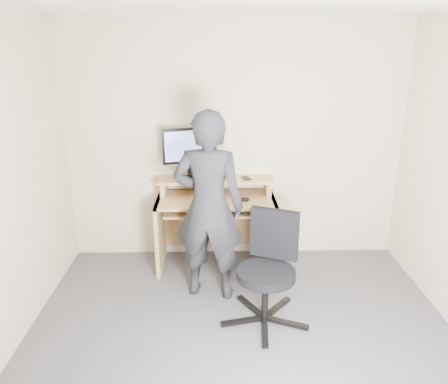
{
  "coord_description": "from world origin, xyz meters",
  "views": [
    {
      "loc": [
        -0.21,
        -2.71,
        2.24
      ],
      "look_at": [
        -0.13,
        1.05,
        0.95
      ],
      "focal_mm": 35.0,
      "sensor_mm": 36.0,
      "label": 1
    }
  ],
  "objects_px": {
    "office_chair": "(269,265)",
    "person": "(209,207)",
    "monitor": "(190,149)",
    "desk": "(216,214)"
  },
  "relations": [
    {
      "from": "monitor",
      "to": "office_chair",
      "type": "distance_m",
      "value": 1.49
    },
    {
      "from": "desk",
      "to": "person",
      "type": "distance_m",
      "value": 0.71
    },
    {
      "from": "office_chair",
      "to": "person",
      "type": "bearing_deg",
      "value": 164.07
    },
    {
      "from": "desk",
      "to": "monitor",
      "type": "height_order",
      "value": "monitor"
    },
    {
      "from": "monitor",
      "to": "person",
      "type": "xyz_separation_m",
      "value": [
        0.2,
        -0.71,
        -0.36
      ]
    },
    {
      "from": "person",
      "to": "monitor",
      "type": "bearing_deg",
      "value": -64.01
    },
    {
      "from": "desk",
      "to": "office_chair",
      "type": "xyz_separation_m",
      "value": [
        0.43,
        -1.04,
        -0.05
      ]
    },
    {
      "from": "monitor",
      "to": "office_chair",
      "type": "height_order",
      "value": "monitor"
    },
    {
      "from": "desk",
      "to": "monitor",
      "type": "bearing_deg",
      "value": 164.74
    },
    {
      "from": "monitor",
      "to": "person",
      "type": "height_order",
      "value": "person"
    }
  ]
}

